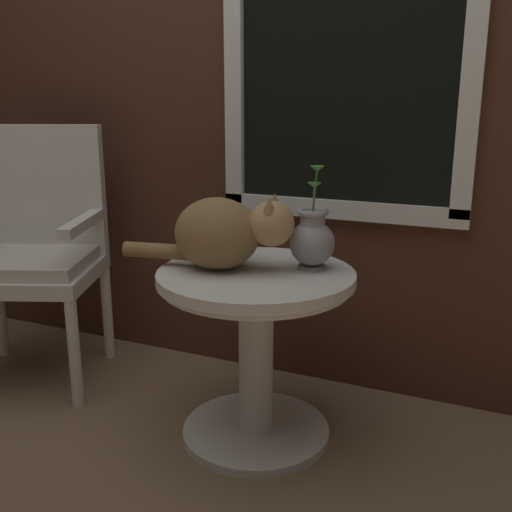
# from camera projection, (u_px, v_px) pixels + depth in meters

# --- Properties ---
(ground_plane) EXTENTS (6.00, 6.00, 0.00)m
(ground_plane) POSITION_uv_depth(u_px,v_px,m) (148.00, 451.00, 1.93)
(ground_plane) COLOR #7F6047
(back_wall) EXTENTS (4.00, 0.07, 2.60)m
(back_wall) POSITION_uv_depth(u_px,v_px,m) (246.00, 52.00, 2.26)
(back_wall) COLOR #47281C
(back_wall) RESTS_ON ground_plane
(wicker_side_table) EXTENTS (0.64, 0.64, 0.59)m
(wicker_side_table) POSITION_uv_depth(u_px,v_px,m) (256.00, 326.00, 1.93)
(wicker_side_table) COLOR silver
(wicker_side_table) RESTS_ON ground_plane
(wicker_chair) EXTENTS (0.67, 0.64, 1.02)m
(wicker_chair) POSITION_uv_depth(u_px,v_px,m) (33.00, 242.00, 2.38)
(wicker_chair) COLOR silver
(wicker_chair) RESTS_ON ground_plane
(cat) EXTENTS (0.57, 0.28, 0.25)m
(cat) POSITION_uv_depth(u_px,v_px,m) (224.00, 232.00, 1.88)
(cat) COLOR olive
(cat) RESTS_ON wicker_side_table
(pewter_vase_with_ivy) EXTENTS (0.15, 0.15, 0.33)m
(pewter_vase_with_ivy) POSITION_uv_depth(u_px,v_px,m) (312.00, 239.00, 1.88)
(pewter_vase_with_ivy) COLOR #99999E
(pewter_vase_with_ivy) RESTS_ON wicker_side_table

